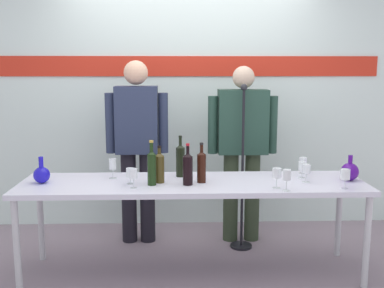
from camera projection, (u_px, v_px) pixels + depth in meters
ground_plane at (193, 272)px, 3.69m from camera, size 10.00×10.00×0.00m
back_wall at (188, 81)px, 4.68m from camera, size 5.51×0.11×3.00m
display_table at (193, 188)px, 3.58m from camera, size 2.69×0.69×0.75m
decanter_blue_left at (42, 174)px, 3.52m from camera, size 0.13×0.13×0.21m
decanter_blue_right at (350, 171)px, 3.60m from camera, size 0.14×0.14×0.20m
presenter_left at (137, 141)px, 4.21m from camera, size 0.57×0.22×1.70m
presenter_right at (242, 142)px, 4.24m from camera, size 0.64×0.22×1.65m
wine_bottle_0 at (188, 168)px, 3.45m from camera, size 0.07×0.07×0.32m
wine_bottle_1 at (180, 159)px, 3.72m from camera, size 0.07×0.07×0.34m
wine_bottle_2 at (202, 166)px, 3.53m from camera, size 0.07×0.07×0.31m
wine_bottle_3 at (152, 166)px, 3.45m from camera, size 0.07×0.07×0.34m
wine_bottle_4 at (159, 167)px, 3.53m from camera, size 0.08×0.08×0.29m
wine_glass_left_0 at (130, 173)px, 3.49m from camera, size 0.06×0.06×0.12m
wine_glass_left_1 at (133, 174)px, 3.36m from camera, size 0.06×0.06×0.15m
wine_glass_left_2 at (113, 164)px, 3.66m from camera, size 0.06×0.06×0.16m
wine_glass_right_0 at (306, 169)px, 3.54m from camera, size 0.06×0.06×0.14m
wine_glass_right_1 at (302, 166)px, 3.68m from camera, size 0.06×0.06×0.13m
wine_glass_right_2 at (277, 173)px, 3.36m from camera, size 0.07×0.07×0.15m
wine_glass_right_3 at (345, 175)px, 3.35m from camera, size 0.07×0.07×0.15m
wine_glass_right_4 at (303, 162)px, 3.83m from camera, size 0.06×0.06×0.14m
wine_glass_right_5 at (287, 176)px, 3.29m from camera, size 0.06×0.06×0.16m
microphone_stand at (242, 195)px, 4.13m from camera, size 0.20×0.20×1.49m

